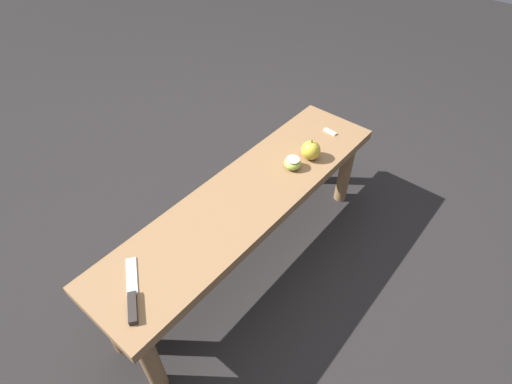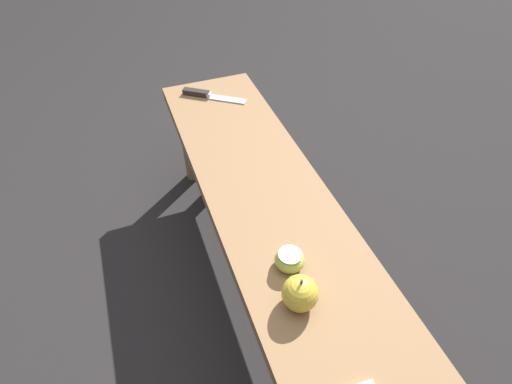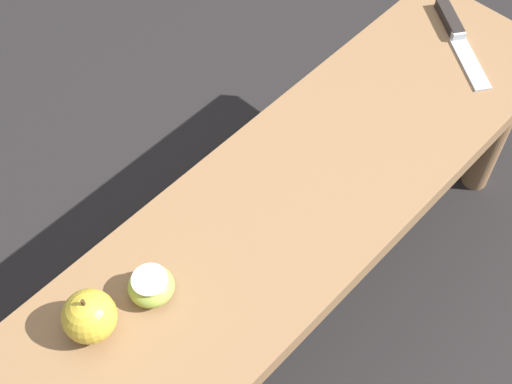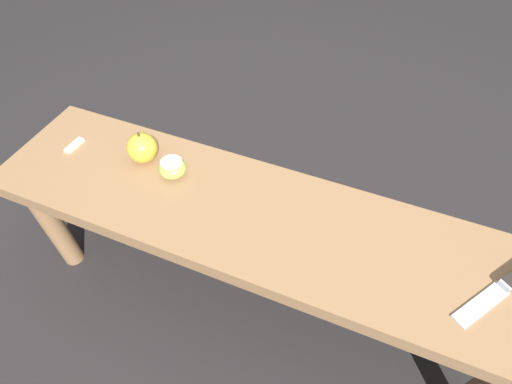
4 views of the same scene
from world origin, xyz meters
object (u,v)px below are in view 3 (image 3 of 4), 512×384
at_px(knife, 455,31).
at_px(apple_whole, 89,316).
at_px(apple_cut, 151,286).
at_px(wooden_bench, 275,236).

height_order(knife, apple_whole, apple_whole).
bearing_deg(apple_cut, knife, 179.33).
bearing_deg(apple_whole, wooden_bench, 169.86).
xyz_separation_m(wooden_bench, knife, (-0.54, -0.03, 0.07)).
bearing_deg(wooden_bench, knife, -176.91).
relative_size(wooden_bench, apple_whole, 14.83).
height_order(knife, apple_cut, apple_cut).
bearing_deg(apple_whole, apple_cut, 168.40).
bearing_deg(knife, apple_whole, -56.46).
distance_m(wooden_bench, apple_cut, 0.25).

